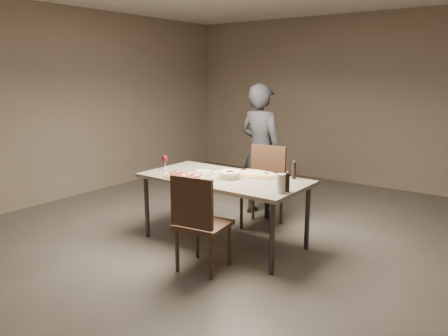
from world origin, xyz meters
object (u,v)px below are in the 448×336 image
Objects in this scene: diner at (261,151)px; chair_far at (265,181)px; pepper_mill_left at (287,182)px; ham_pizza at (256,174)px; bread_basket at (230,174)px; carafe at (281,183)px; dining_table at (224,182)px; zucchini_pizza at (184,176)px; chair_near at (198,218)px.

chair_far is at bearing 137.31° from diner.
pepper_mill_left is at bearing 119.90° from chair_far.
ham_pizza is at bearing 125.62° from diner.
carafe is (0.71, -0.18, 0.04)m from bread_basket.
dining_table is 0.43m from zucchini_pizza.
dining_table is 3.19× the size of ham_pizza.
pepper_mill_left reaches higher than dining_table.
chair_near is at bearing -77.72° from bread_basket.
chair_far is at bearing 74.47° from zucchini_pizza.
diner is (-1.04, 1.22, 0.02)m from pepper_mill_left.
dining_table is at bearing 166.48° from carafe.
pepper_mill_left is at bearing 137.97° from diner.
pepper_mill_left is (1.15, 0.16, 0.08)m from zucchini_pizza.
ham_pizza is 0.59m from chair_far.
bread_basket is at bearing 82.48° from chair_far.
carafe is at bearing -14.36° from bread_basket.
chair_near is at bearing -136.24° from carafe.
ham_pizza is 0.93m from diner.
ham_pizza is at bearing 99.05° from chair_far.
dining_table is at bearing 108.48° from diner.
zucchini_pizza is at bearing 92.90° from diner.
pepper_mill_left is 0.21× the size of chair_near.
chair_far is at bearing 87.36° from dining_table.
bread_basket is (0.08, -0.01, 0.11)m from dining_table.
bread_basket is (-0.14, -0.29, 0.03)m from ham_pizza.
pepper_mill_left reaches higher than bread_basket.
carafe is at bearing -13.52° from dining_table.
carafe is 0.19× the size of chair_near.
chair_far is 0.57× the size of diner.
zucchini_pizza is 0.31× the size of diner.
ham_pizza is at bearing 51.41° from dining_table.
carafe is 0.83m from chair_near.
diner is at bearing 95.52° from chair_near.
chair_far is at bearing 127.14° from ham_pizza.
chair_near is at bearing -35.48° from zucchini_pizza.
chair_near is at bearing -134.37° from pepper_mill_left.
bread_basket is at bearing -98.62° from ham_pizza.
ham_pizza is 2.89× the size of pepper_mill_left.
diner is at bearing 88.43° from zucchini_pizza.
diner is at bearing 130.52° from pepper_mill_left.
carafe is at bearing -22.17° from ham_pizza.
zucchini_pizza is 0.76m from chair_near.
pepper_mill_left is (0.75, -0.11, 0.04)m from bread_basket.
chair_far is (-0.19, 0.52, -0.22)m from ham_pizza.
dining_table is 3.40× the size of zucchini_pizza.
chair_near is (0.24, -0.73, -0.16)m from dining_table.
diner reaches higher than pepper_mill_left.
zucchini_pizza is at bearing -146.40° from bread_basket.
chair_far is (-0.20, 1.52, 0.02)m from chair_near.
dining_table is at bearing 171.54° from pepper_mill_left.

